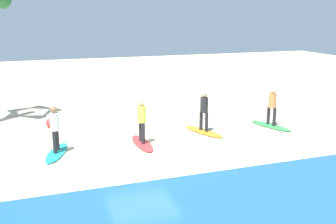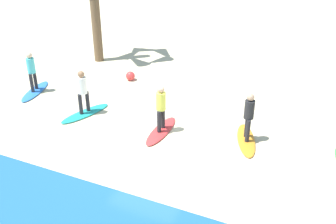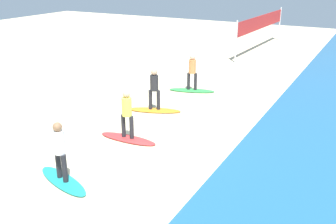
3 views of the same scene
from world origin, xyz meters
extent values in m
plane|color=beige|center=(0.00, 0.00, 0.00)|extent=(60.00, 60.00, 0.00)
ellipsoid|color=orange|center=(-2.96, -1.02, 0.04)|extent=(1.24, 2.17, 0.09)
cylinder|color=#232328|center=(-3.01, -0.86, 0.48)|extent=(0.14, 0.14, 0.78)
cylinder|color=#232328|center=(-2.90, -1.17, 0.48)|extent=(0.14, 0.14, 0.78)
cylinder|color=#262628|center=(-2.96, -1.02, 1.18)|extent=(0.32, 0.32, 0.62)
sphere|color=tan|center=(-2.96, -1.02, 1.61)|extent=(0.24, 0.24, 0.24)
ellipsoid|color=red|center=(-0.14, -0.40, 0.04)|extent=(0.59, 2.11, 0.09)
cylinder|color=#232328|center=(-0.15, -0.24, 0.48)|extent=(0.14, 0.14, 0.78)
cylinder|color=#232328|center=(-0.14, -0.56, 0.48)|extent=(0.14, 0.14, 0.78)
cylinder|color=#E0E04C|center=(-0.14, -0.40, 1.18)|extent=(0.32, 0.32, 0.62)
sphere|color=tan|center=(-0.14, -0.40, 1.61)|extent=(0.24, 0.24, 0.24)
ellipsoid|color=teal|center=(2.98, -0.39, 0.04)|extent=(1.19, 2.17, 0.09)
cylinder|color=#232328|center=(3.03, -0.24, 0.48)|extent=(0.14, 0.14, 0.78)
cylinder|color=#232328|center=(2.93, -0.55, 0.48)|extent=(0.14, 0.14, 0.78)
cylinder|color=white|center=(2.98, -0.39, 1.18)|extent=(0.32, 0.32, 0.62)
sphere|color=#9E704C|center=(2.98, -0.39, 1.61)|extent=(0.24, 0.24, 0.24)
ellipsoid|color=blue|center=(6.01, -1.17, 0.04)|extent=(1.05, 2.17, 0.09)
cylinder|color=#232328|center=(5.97, -1.01, 0.48)|extent=(0.14, 0.14, 0.78)
cylinder|color=#232328|center=(6.05, -1.32, 0.48)|extent=(0.14, 0.14, 0.78)
cylinder|color=#4CC6D1|center=(6.01, -1.17, 1.18)|extent=(0.32, 0.32, 0.62)
sphere|color=beige|center=(6.01, -1.17, 1.61)|extent=(0.24, 0.24, 0.24)
cylinder|color=brown|center=(5.65, -5.46, 2.72)|extent=(0.44, 0.44, 5.45)
sphere|color=#E53838|center=(3.01, -3.90, 0.20)|extent=(0.40, 0.40, 0.40)
camera|label=1|loc=(3.53, 13.21, 4.84)|focal=41.86mm
camera|label=2|loc=(-5.25, 10.32, 7.04)|focal=42.84mm
camera|label=3|loc=(9.77, 6.50, 5.46)|focal=42.04mm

